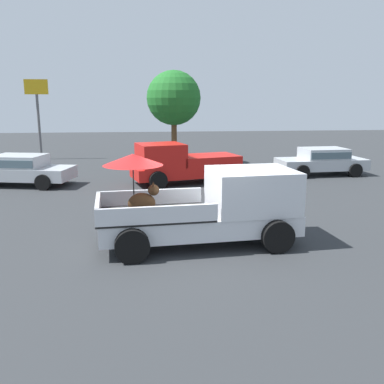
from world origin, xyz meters
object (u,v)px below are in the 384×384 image
Objects in this scene: pickup_truck_red at (182,164)px; parked_sedan_far at (21,168)px; pickup_truck_main at (213,206)px; motel_sign at (37,103)px; parked_sedan_near at (322,160)px.

pickup_truck_red is 7.00m from parked_sedan_far.
pickup_truck_main is 10.96m from parked_sedan_far.
parked_sedan_near is at bearing -26.10° from motel_sign.
pickup_truck_main is 1.18× the size of parked_sedan_near.
motel_sign reaches higher than parked_sedan_far.
parked_sedan_near is 14.13m from parked_sedan_far.
pickup_truck_main is at bearing -64.07° from motel_sign.
pickup_truck_red is 1.04× the size of motel_sign.
pickup_truck_red is at bearing 10.75° from parked_sedan_far.
motel_sign reaches higher than pickup_truck_main.
parked_sedan_near is at bearing 17.25° from parked_sedan_far.
motel_sign is (-15.26, 7.47, 2.72)m from parked_sedan_near.
pickup_truck_main is 19.00m from motel_sign.
pickup_truck_red reaches higher than parked_sedan_far.
motel_sign is (-8.17, 8.82, 2.58)m from pickup_truck_red.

